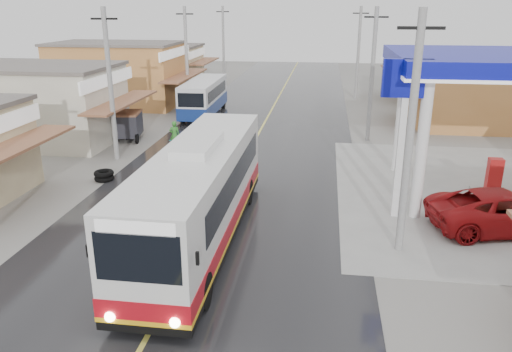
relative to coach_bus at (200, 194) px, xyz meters
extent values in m
plane|color=slate|center=(-0.07, 0.20, -1.79)|extent=(120.00, 120.00, 0.00)
cube|color=black|center=(-0.07, 15.20, -1.78)|extent=(12.00, 90.00, 0.02)
cube|color=#D8CC4C|center=(-0.07, 15.20, -1.77)|extent=(0.15, 90.00, 0.01)
cylinder|color=white|center=(7.93, 9.20, 0.96)|extent=(0.44, 0.44, 5.50)
cylinder|color=white|center=(7.93, 3.20, 0.96)|extent=(0.44, 0.44, 5.50)
cube|color=#B21919|center=(11.73, 6.20, -0.84)|extent=(0.60, 0.45, 1.50)
cube|color=white|center=(7.13, 3.20, 1.21)|extent=(0.25, 0.25, 6.00)
cube|color=#0A0F95|center=(7.13, 3.20, 3.71)|extent=(1.80, 0.30, 1.40)
cube|color=silver|center=(0.00, -0.07, 0.21)|extent=(2.50, 11.73, 2.88)
cube|color=black|center=(0.00, -0.07, -1.33)|extent=(2.52, 11.75, 0.29)
cube|color=#B20E19|center=(0.00, -0.07, -0.84)|extent=(2.54, 11.77, 0.54)
cube|color=yellow|center=(0.00, -0.07, -1.17)|extent=(2.55, 11.78, 0.14)
cube|color=black|center=(0.00, 0.42, 0.52)|extent=(2.52, 9.29, 0.98)
cube|color=black|center=(-0.03, -5.88, 0.62)|extent=(2.14, 0.13, 1.27)
cube|color=black|center=(0.03, 5.74, 0.62)|extent=(2.14, 0.13, 1.07)
cube|color=white|center=(-0.03, -5.88, 1.40)|extent=(1.94, 0.13, 0.34)
cube|color=silver|center=(0.00, -0.07, 1.79)|extent=(1.19, 2.94, 0.29)
cylinder|color=black|center=(-1.09, -4.17, -1.23)|extent=(0.35, 1.08, 1.07)
cylinder|color=black|center=(1.05, -4.18, -1.23)|extent=(0.35, 1.08, 1.07)
cylinder|color=black|center=(-1.05, 3.65, -1.23)|extent=(0.35, 1.08, 1.07)
cylinder|color=black|center=(1.09, 3.64, -1.23)|extent=(0.35, 1.08, 1.07)
sphere|color=#FFF2CC|center=(-0.86, -5.95, -1.04)|extent=(0.27, 0.27, 0.27)
sphere|color=#FFF2CC|center=(0.80, -5.95, -1.04)|extent=(0.27, 0.27, 0.27)
cube|color=black|center=(-1.40, -5.62, 0.57)|extent=(0.08, 0.08, 0.34)
cube|color=black|center=(1.34, -5.64, 0.57)|extent=(0.08, 0.08, 0.34)
cube|color=silver|center=(-5.00, 21.16, -0.22)|extent=(2.26, 8.01, 2.22)
cube|color=navy|center=(-5.00, 21.16, -0.97)|extent=(2.30, 8.05, 0.89)
cube|color=black|center=(-5.00, 21.16, 0.09)|extent=(2.27, 6.68, 0.80)
cube|color=black|center=(-4.93, 17.22, 0.09)|extent=(1.83, 0.15, 0.98)
cylinder|color=black|center=(-5.89, 18.31, -1.33)|extent=(0.28, 0.89, 0.89)
cylinder|color=black|center=(-4.01, 18.34, -1.33)|extent=(0.28, 0.89, 0.89)
cylinder|color=black|center=(-5.99, 23.98, -1.33)|extent=(0.28, 0.89, 0.89)
cylinder|color=black|center=(-4.10, 24.01, -1.33)|extent=(0.28, 0.89, 0.89)
imported|color=#9F0F12|center=(11.01, 2.41, -1.02)|extent=(5.99, 3.66, 1.55)
imported|color=black|center=(-4.07, 10.56, -1.31)|extent=(0.94, 1.91, 0.96)
imported|color=#31802A|center=(-4.07, 10.34, -0.62)|extent=(0.64, 0.48, 1.59)
cube|color=#26262D|center=(-7.89, 13.26, -0.80)|extent=(1.68, 2.28, 1.35)
cube|color=brown|center=(-7.89, 13.26, -0.07)|extent=(1.74, 2.34, 0.10)
cylinder|color=black|center=(-8.49, 12.42, -1.48)|extent=(0.29, 0.65, 0.62)
cylinder|color=black|center=(-8.73, 13.86, -1.48)|extent=(0.29, 0.65, 0.62)
cylinder|color=black|center=(-7.12, 12.45, -1.48)|extent=(0.23, 0.64, 0.62)
torus|color=black|center=(-6.25, 5.70, -1.67)|extent=(0.96, 0.96, 0.24)
torus|color=black|center=(-6.25, 5.70, -1.42)|extent=(0.96, 0.96, 0.24)
camera|label=1|loc=(4.17, -15.88, 6.25)|focal=35.00mm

